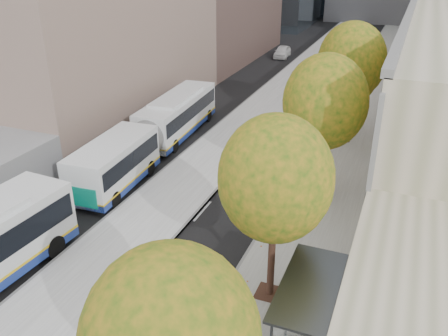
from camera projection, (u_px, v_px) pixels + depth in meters
The scene contains 8 objects.
bus_platform at pixel (261, 110), 40.09m from camera, with size 4.25×150.00×0.15m, color #A9A9A9.
sidewalk at pixel (358, 123), 37.40m from camera, with size 4.75×150.00×0.08m, color gray.
bus_shelter at pixel (314, 297), 15.83m from camera, with size 1.90×4.40×2.53m.
tree_c at pixel (276, 179), 16.92m from camera, with size 4.20×4.20×7.28m.
tree_d at pixel (325, 102), 24.36m from camera, with size 4.40×4.40×7.60m.
tree_e at pixel (352, 61), 31.80m from camera, with size 4.60×4.60×7.92m.
bus_far at pixel (154, 132), 31.36m from camera, with size 3.47×17.07×2.83m.
distant_car at pixel (282, 52), 58.56m from camera, with size 1.67×4.15×1.41m, color silver.
Camera 1 is at (7.54, -1.70, 12.89)m, focal length 38.00 mm.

